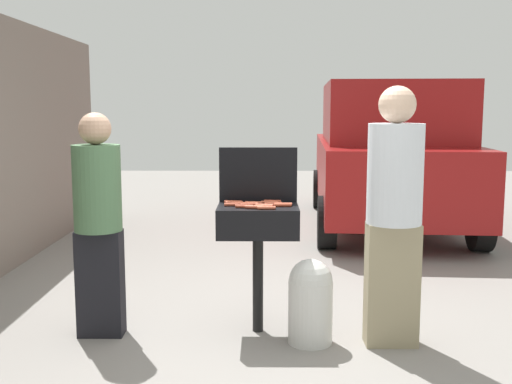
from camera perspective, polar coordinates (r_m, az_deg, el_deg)
name	(u,v)px	position (r m, az deg, el deg)	size (l,w,h in m)	color
ground_plane	(251,334)	(4.75, -0.46, -13.00)	(24.00, 24.00, 0.00)	gray
bbq_grill	(258,225)	(4.59, 0.18, -3.11)	(0.60, 0.44, 0.96)	black
grill_lid_open	(258,175)	(4.75, 0.20, 1.62)	(0.60, 0.05, 0.42)	black
hot_dog_0	(264,205)	(4.50, 0.78, -1.25)	(0.03, 0.03, 0.13)	#C6593D
hot_dog_1	(249,204)	(4.55, -0.65, -1.16)	(0.03, 0.03, 0.13)	#C6593D
hot_dog_2	(263,207)	(4.45, 0.67, -1.36)	(0.03, 0.03, 0.13)	#C6593D
hot_dog_3	(283,204)	(4.56, 2.53, -1.15)	(0.03, 0.03, 0.13)	#B74C33
hot_dog_4	(241,204)	(4.59, -1.36, -1.08)	(0.03, 0.03, 0.13)	#AD4228
hot_dog_5	(283,205)	(4.52, 2.48, -1.23)	(0.03, 0.03, 0.13)	#AD4228
hot_dog_6	(254,207)	(4.42, -0.20, -1.42)	(0.03, 0.03, 0.13)	#B74C33
hot_dog_7	(270,202)	(4.64, 1.28, -0.98)	(0.03, 0.03, 0.13)	#B74C33
hot_dog_8	(272,202)	(4.69, 1.52, -0.89)	(0.03, 0.03, 0.13)	#AD4228
hot_dog_9	(233,204)	(4.55, -2.14, -1.16)	(0.03, 0.03, 0.13)	#B74C33
hot_dog_10	(234,203)	(4.63, -2.04, -1.00)	(0.03, 0.03, 0.13)	#C6593D
hot_dog_11	(254,203)	(4.62, -0.21, -1.03)	(0.03, 0.03, 0.13)	#C6593D
hot_dog_12	(273,204)	(4.59, 1.61, -1.08)	(0.03, 0.03, 0.13)	#C6593D
hot_dog_13	(266,208)	(4.39, 0.97, -1.48)	(0.03, 0.03, 0.13)	#C6593D
hot_dog_14	(244,206)	(4.46, -1.10, -1.34)	(0.03, 0.03, 0.13)	#B74C33
hot_dog_15	(233,202)	(4.67, -2.15, -0.93)	(0.03, 0.03, 0.13)	#AD4228
propane_tank	(310,300)	(4.50, 5.07, -9.90)	(0.32, 0.32, 0.62)	silver
person_left	(98,217)	(4.64, -14.42, -2.22)	(0.35, 0.35, 1.65)	black
person_right	(394,207)	(4.41, 12.67, -1.39)	(0.39, 0.39, 1.84)	gray
parked_minivan	(388,155)	(8.90, 12.11, 3.39)	(2.27, 4.52, 2.02)	maroon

